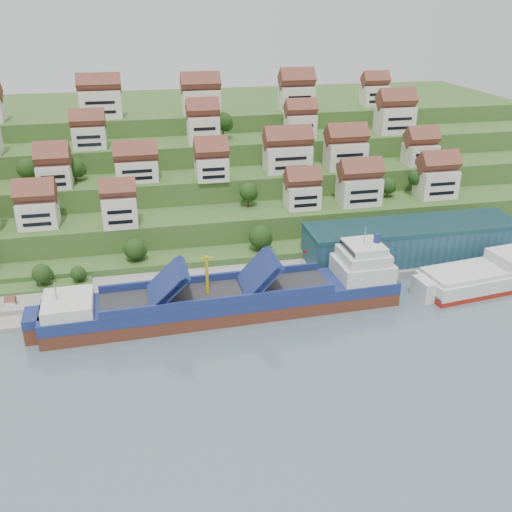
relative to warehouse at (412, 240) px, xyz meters
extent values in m
plane|color=slate|center=(-52.00, -17.00, -7.20)|extent=(300.00, 300.00, 0.00)
cube|color=gray|center=(-32.00, -2.00, -6.10)|extent=(180.00, 14.00, 2.20)
cube|color=#2D4C1E|center=(-52.00, 69.00, -5.20)|extent=(260.00, 128.00, 4.00)
cube|color=#2D4C1E|center=(-52.00, 74.00, -1.70)|extent=(260.00, 118.00, 11.00)
cube|color=#2D4C1E|center=(-52.00, 82.00, 1.80)|extent=(260.00, 102.00, 18.00)
cube|color=#2D4C1E|center=(-52.00, 90.00, 5.30)|extent=(260.00, 86.00, 25.00)
cube|color=#2D4C1E|center=(-52.00, 99.00, 8.30)|extent=(260.00, 68.00, 31.00)
cube|color=silver|center=(-101.46, 23.10, 7.46)|extent=(10.49, 8.57, 7.32)
cube|color=silver|center=(-79.26, 18.40, 8.09)|extent=(9.33, 7.03, 8.58)
cube|color=silver|center=(-25.64, 22.63, 7.28)|extent=(9.96, 7.73, 6.96)
cube|color=silver|center=(-7.70, 22.15, 7.96)|extent=(12.39, 8.26, 8.32)
cube|color=silver|center=(18.71, 23.54, 8.20)|extent=(11.79, 8.31, 8.81)
cube|color=silver|center=(-97.47, 36.74, 14.16)|extent=(9.54, 8.98, 6.72)
cube|color=silver|center=(-73.71, 38.00, 13.94)|extent=(12.60, 7.90, 6.27)
cube|color=silver|center=(-51.27, 34.41, 14.24)|extent=(9.65, 8.56, 6.88)
cube|color=silver|center=(-26.30, 38.03, 14.98)|extent=(14.52, 8.36, 8.36)
cube|color=silver|center=(-6.86, 37.83, 15.06)|extent=(12.72, 8.18, 8.53)
cube|color=silver|center=(19.06, 36.81, 14.20)|extent=(10.01, 8.04, 6.80)
cube|color=silver|center=(-87.63, 53.09, 21.34)|extent=(10.28, 7.30, 7.08)
cube|color=silver|center=(-51.29, 52.22, 22.28)|extent=(10.14, 7.79, 8.96)
cube|color=silver|center=(-18.25, 52.22, 21.85)|extent=(10.02, 7.14, 8.11)
cube|color=silver|center=(16.94, 53.98, 22.39)|extent=(12.55, 8.47, 9.17)
cube|color=silver|center=(-83.96, 71.36, 28.47)|extent=(13.97, 7.51, 9.34)
cube|color=silver|center=(-49.37, 71.79, 27.98)|extent=(13.14, 8.15, 8.35)
cube|color=silver|center=(-14.25, 71.88, 28.06)|extent=(12.05, 8.73, 8.52)
cube|color=silver|center=(17.44, 74.75, 27.57)|extent=(9.52, 7.05, 7.55)
ellipsoid|color=#214216|center=(-41.56, 9.11, 0.99)|extent=(6.44, 6.44, 6.44)
ellipsoid|color=#214216|center=(-76.16, 9.29, 0.33)|extent=(5.79, 5.79, 5.79)
ellipsoid|color=#214216|center=(3.57, 26.11, 7.55)|extent=(4.98, 4.98, 4.98)
ellipsoid|color=#214216|center=(13.11, 26.11, 9.79)|extent=(5.25, 5.25, 5.25)
ellipsoid|color=#214216|center=(-41.45, 26.66, 8.55)|extent=(5.42, 5.42, 5.42)
ellipsoid|color=#214216|center=(-5.76, 42.83, 15.48)|extent=(4.97, 4.97, 4.97)
ellipsoid|color=#214216|center=(-105.78, 42.38, 15.13)|extent=(6.39, 6.39, 6.39)
ellipsoid|color=#214216|center=(-92.21, 40.97, 15.07)|extent=(6.04, 6.04, 6.04)
ellipsoid|color=#214216|center=(-44.07, 56.21, 23.99)|extent=(6.10, 6.10, 6.10)
ellipsoid|color=#214216|center=(-20.02, 58.94, 23.16)|extent=(5.54, 5.54, 5.54)
ellipsoid|color=#214216|center=(-14.49, 56.97, 21.08)|extent=(4.47, 4.47, 4.47)
ellipsoid|color=#214216|center=(-99.31, 2.00, -1.09)|extent=(4.91, 4.91, 4.91)
ellipsoid|color=#214216|center=(-90.63, 2.00, -1.97)|extent=(3.80, 3.80, 3.80)
cube|color=#204658|center=(0.00, 0.00, 0.00)|extent=(60.00, 15.00, 10.00)
cylinder|color=gray|center=(-34.00, -7.00, -1.00)|extent=(0.16, 0.16, 8.00)
cube|color=maroon|center=(-33.40, -7.00, 2.60)|extent=(1.20, 0.05, 0.80)
cube|color=white|center=(-106.00, -5.50, -5.10)|extent=(2.40, 2.20, 2.20)
cube|color=#532719|center=(-55.56, -16.87, -6.20)|extent=(84.50, 15.62, 5.39)
cube|color=navy|center=(-55.56, -16.87, -2.56)|extent=(84.50, 15.75, 2.80)
cube|color=silver|center=(-91.13, -18.01, 0.13)|extent=(11.17, 12.63, 2.80)
cube|color=#262628|center=(-57.71, -16.94, -1.16)|extent=(54.25, 12.72, 0.32)
cube|color=navy|center=(-69.57, -17.32, 2.51)|extent=(8.46, 12.16, 7.46)
cube|color=navy|center=(-48.01, -16.63, 2.51)|extent=(8.05, 12.15, 7.88)
cylinder|color=gold|center=(-59.87, -17.01, 3.59)|extent=(0.78, 0.78, 9.71)
cube|color=silver|center=(-21.06, -15.77, 0.89)|extent=(13.33, 12.70, 4.31)
cube|color=silver|center=(-21.06, -15.77, 4.34)|extent=(11.13, 11.34, 2.70)
cube|color=silver|center=(-21.06, -15.77, 6.61)|extent=(8.93, 9.98, 1.94)
cylinder|color=navy|center=(-17.83, -15.67, 8.65)|extent=(1.78, 1.78, 2.37)
cube|color=maroon|center=(11.56, -17.46, -6.54)|extent=(34.07, 16.12, 2.84)
cube|color=silver|center=(11.56, -17.46, -4.14)|extent=(34.09, 16.24, 3.50)
cube|color=silver|center=(11.56, -17.46, -1.95)|extent=(32.29, 14.72, 1.31)
cube|color=silver|center=(19.69, -16.41, -0.09)|extent=(9.91, 10.66, 3.28)
camera|label=1|loc=(-73.24, -134.54, 62.41)|focal=40.00mm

